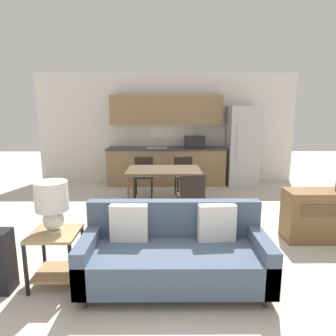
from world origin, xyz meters
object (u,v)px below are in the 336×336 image
(dining_table, at_px, (164,173))
(table_lamp, at_px, (52,202))
(couch, at_px, (174,253))
(refrigerator, at_px, (242,146))
(side_table, at_px, (56,249))
(dining_chair_near_right, at_px, (191,194))
(credenza, at_px, (326,215))
(dining_chair_far_right, at_px, (184,174))
(dining_chair_far_left, at_px, (144,174))

(dining_table, height_order, table_lamp, table_lamp)
(couch, height_order, table_lamp, table_lamp)
(refrigerator, height_order, side_table, refrigerator)
(refrigerator, bearing_deg, dining_chair_near_right, -119.49)
(refrigerator, distance_m, couch, 4.63)
(credenza, xyz_separation_m, dining_chair_far_right, (-1.88, 2.19, 0.12))
(dining_chair_far_right, bearing_deg, table_lamp, -122.51)
(side_table, bearing_deg, couch, 0.10)
(couch, bearing_deg, dining_chair_far_right, 84.85)
(refrigerator, xyz_separation_m, table_lamp, (-3.00, -4.22, -0.05))
(dining_table, relative_size, couch, 0.71)
(dining_chair_far_left, bearing_deg, refrigerator, 21.75)
(dining_table, distance_m, side_table, 2.73)
(couch, relative_size, table_lamp, 3.56)
(credenza, xyz_separation_m, dining_chair_far_left, (-2.73, 2.19, 0.12))
(table_lamp, bearing_deg, side_table, -68.69)
(dining_table, relative_size, dining_chair_near_right, 1.63)
(table_lamp, height_order, dining_chair_far_right, table_lamp)
(couch, xyz_separation_m, dining_chair_far_right, (0.29, 3.25, 0.15))
(refrigerator, distance_m, dining_table, 2.59)
(refrigerator, bearing_deg, side_table, -125.14)
(couch, distance_m, dining_chair_near_right, 1.74)
(refrigerator, distance_m, dining_chair_far_right, 1.82)
(credenza, height_order, dining_chair_far_right, dining_chair_far_right)
(dining_table, xyz_separation_m, table_lamp, (-1.13, -2.45, 0.23))
(couch, xyz_separation_m, dining_chair_near_right, (0.31, 1.71, 0.15))
(couch, bearing_deg, dining_chair_far_left, 99.82)
(refrigerator, relative_size, couch, 1.00)
(credenza, distance_m, dining_chair_far_right, 2.88)
(side_table, relative_size, dining_chair_far_right, 0.70)
(couch, distance_m, credenza, 2.41)
(dining_table, xyz_separation_m, credenza, (2.30, -1.41, -0.31))
(dining_table, height_order, credenza, dining_table)
(table_lamp, xyz_separation_m, dining_chair_far_left, (0.69, 3.22, -0.41))
(dining_table, relative_size, table_lamp, 2.52)
(dining_table, relative_size, dining_chair_far_left, 1.63)
(table_lamp, distance_m, dining_chair_far_left, 3.32)
(credenza, bearing_deg, dining_chair_far_right, 130.60)
(dining_chair_near_right, xyz_separation_m, dining_chair_far_right, (-0.02, 1.54, 0.00))
(table_lamp, xyz_separation_m, dining_chair_far_right, (1.55, 3.22, -0.41))
(dining_table, distance_m, couch, 2.50)
(side_table, xyz_separation_m, table_lamp, (-0.01, 0.03, 0.51))
(side_table, relative_size, dining_chair_near_right, 0.70)
(couch, relative_size, side_table, 3.30)
(couch, height_order, dining_chair_near_right, couch)
(couch, distance_m, dining_chair_far_left, 3.30)
(table_lamp, height_order, credenza, table_lamp)
(dining_chair_far_right, bearing_deg, dining_chair_near_right, -96.25)
(table_lamp, relative_size, credenza, 0.46)
(dining_table, height_order, dining_chair_far_left, dining_chair_far_left)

